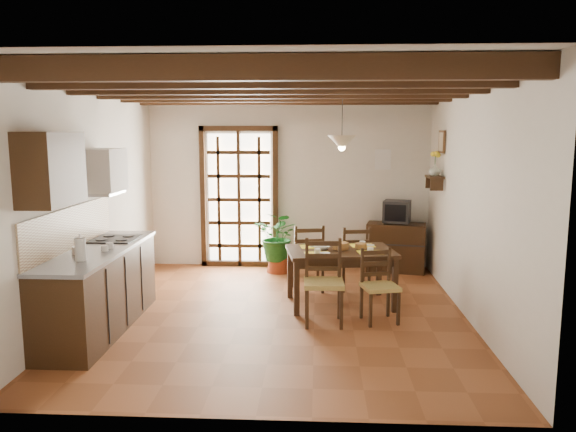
# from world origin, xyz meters

# --- Properties ---
(ground_plane) EXTENTS (5.00, 5.00, 0.00)m
(ground_plane) POSITION_xyz_m (0.00, 0.00, 0.00)
(ground_plane) COLOR brown
(room_shell) EXTENTS (4.52, 5.02, 2.81)m
(room_shell) POSITION_xyz_m (0.00, 0.00, 1.82)
(room_shell) COLOR silver
(room_shell) RESTS_ON ground_plane
(ceiling_beams) EXTENTS (4.50, 4.34, 0.20)m
(ceiling_beams) POSITION_xyz_m (0.00, 0.00, 2.69)
(ceiling_beams) COLOR black
(ceiling_beams) RESTS_ON room_shell
(french_door) EXTENTS (1.26, 0.11, 2.32)m
(french_door) POSITION_xyz_m (-0.80, 2.45, 1.18)
(french_door) COLOR white
(french_door) RESTS_ON ground_plane
(kitchen_counter) EXTENTS (0.64, 2.25, 1.38)m
(kitchen_counter) POSITION_xyz_m (-1.96, -0.60, 0.47)
(kitchen_counter) COLOR black
(kitchen_counter) RESTS_ON ground_plane
(upper_cabinet) EXTENTS (0.35, 0.80, 0.70)m
(upper_cabinet) POSITION_xyz_m (-2.08, -1.30, 1.85)
(upper_cabinet) COLOR black
(upper_cabinet) RESTS_ON room_shell
(range_hood) EXTENTS (0.38, 0.60, 0.54)m
(range_hood) POSITION_xyz_m (-2.05, -0.05, 1.73)
(range_hood) COLOR white
(range_hood) RESTS_ON room_shell
(counter_items) EXTENTS (0.50, 1.43, 0.25)m
(counter_items) POSITION_xyz_m (-1.95, -0.51, 0.96)
(counter_items) COLOR black
(counter_items) RESTS_ON kitchen_counter
(dining_table) EXTENTS (1.44, 1.05, 0.72)m
(dining_table) POSITION_xyz_m (0.76, 0.44, 0.63)
(dining_table) COLOR #321E10
(dining_table) RESTS_ON ground_plane
(chair_near_left) EXTENTS (0.46, 0.44, 0.97)m
(chair_near_left) POSITION_xyz_m (0.55, -0.28, 0.30)
(chair_near_left) COLOR #A79047
(chair_near_left) RESTS_ON ground_plane
(chair_near_right) EXTENTS (0.47, 0.46, 0.85)m
(chair_near_right) POSITION_xyz_m (1.20, -0.18, 0.27)
(chair_near_right) COLOR #A79047
(chair_near_right) RESTS_ON ground_plane
(chair_far_left) EXTENTS (0.50, 0.49, 0.94)m
(chair_far_left) POSITION_xyz_m (0.33, 1.06, 0.29)
(chair_far_left) COLOR #A79047
(chair_far_left) RESTS_ON ground_plane
(chair_far_right) EXTENTS (0.48, 0.46, 0.91)m
(chair_far_right) POSITION_xyz_m (0.99, 1.16, 0.28)
(chair_far_right) COLOR #A79047
(chair_far_right) RESTS_ON ground_plane
(table_setting) EXTENTS (0.96, 0.64, 0.09)m
(table_setting) POSITION_xyz_m (0.76, 0.44, 0.71)
(table_setting) COLOR yellow
(table_setting) RESTS_ON dining_table
(table_bowl) EXTENTS (0.22, 0.22, 0.05)m
(table_bowl) POSITION_xyz_m (0.52, 0.45, 0.74)
(table_bowl) COLOR white
(table_bowl) RESTS_ON dining_table
(sideboard) EXTENTS (0.96, 0.58, 0.77)m
(sideboard) POSITION_xyz_m (1.71, 2.23, 0.38)
(sideboard) COLOR black
(sideboard) RESTS_ON ground_plane
(crt_tv) EXTENTS (0.48, 0.46, 0.34)m
(crt_tv) POSITION_xyz_m (1.71, 2.22, 0.96)
(crt_tv) COLOR black
(crt_tv) RESTS_ON sideboard
(fuse_box) EXTENTS (0.25, 0.03, 0.32)m
(fuse_box) POSITION_xyz_m (1.50, 2.48, 1.75)
(fuse_box) COLOR white
(fuse_box) RESTS_ON room_shell
(plant_pot) EXTENTS (0.39, 0.39, 0.24)m
(plant_pot) POSITION_xyz_m (-0.14, 2.07, 0.11)
(plant_pot) COLOR maroon
(plant_pot) RESTS_ON ground_plane
(potted_plant) EXTENTS (2.30, 2.16, 2.03)m
(potted_plant) POSITION_xyz_m (-0.14, 2.07, 0.57)
(potted_plant) COLOR #144C19
(potted_plant) RESTS_ON ground_plane
(wall_shelf) EXTENTS (0.20, 0.42, 0.20)m
(wall_shelf) POSITION_xyz_m (2.14, 1.60, 1.51)
(wall_shelf) COLOR black
(wall_shelf) RESTS_ON room_shell
(shelf_vase) EXTENTS (0.15, 0.15, 0.15)m
(shelf_vase) POSITION_xyz_m (2.14, 1.60, 1.65)
(shelf_vase) COLOR #B2BFB2
(shelf_vase) RESTS_ON wall_shelf
(shelf_flowers) EXTENTS (0.14, 0.14, 0.36)m
(shelf_flowers) POSITION_xyz_m (2.14, 1.60, 1.86)
(shelf_flowers) COLOR yellow
(shelf_flowers) RESTS_ON shelf_vase
(framed_picture) EXTENTS (0.03, 0.32, 0.32)m
(framed_picture) POSITION_xyz_m (2.22, 1.60, 2.05)
(framed_picture) COLOR brown
(framed_picture) RESTS_ON room_shell
(pendant_lamp) EXTENTS (0.36, 0.36, 0.84)m
(pendant_lamp) POSITION_xyz_m (0.76, 0.54, 2.08)
(pendant_lamp) COLOR black
(pendant_lamp) RESTS_ON room_shell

